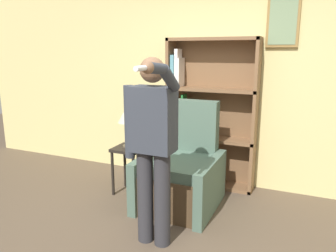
# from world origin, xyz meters

# --- Properties ---
(wall_back) EXTENTS (8.00, 0.11, 2.80)m
(wall_back) POSITION_xyz_m (0.01, 2.03, 1.40)
(wall_back) COLOR #DBCC84
(wall_back) RESTS_ON ground_plane
(bookcase) EXTENTS (1.16, 0.28, 1.93)m
(bookcase) POSITION_xyz_m (-0.13, 1.87, 0.93)
(bookcase) COLOR brown
(bookcase) RESTS_ON ground_plane
(armchair) EXTENTS (0.85, 0.95, 1.19)m
(armchair) POSITION_xyz_m (-0.16, 1.17, 0.36)
(armchair) COLOR #4C3823
(armchair) RESTS_ON ground_plane
(person_standing) EXTENTS (0.53, 0.78, 1.72)m
(person_standing) POSITION_xyz_m (-0.11, 0.30, 0.98)
(person_standing) COLOR #2D2D33
(person_standing) RESTS_ON ground_plane
(side_table) EXTENTS (0.35, 0.35, 0.60)m
(side_table) POSITION_xyz_m (-0.88, 1.20, 0.46)
(side_table) COLOR black
(side_table) RESTS_ON ground_plane
(table_lamp) EXTENTS (0.24, 0.24, 0.53)m
(table_lamp) POSITION_xyz_m (-0.88, 1.20, 1.00)
(table_lamp) COLOR #4C4233
(table_lamp) RESTS_ON side_table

